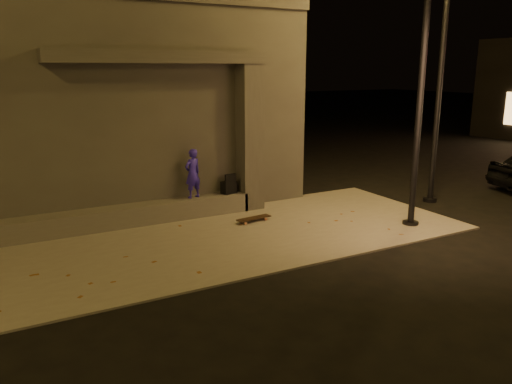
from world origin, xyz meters
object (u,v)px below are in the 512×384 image
skateboard (254,218)px  street_lamp_0 (424,47)px  skateboarder (193,174)px  backpack (229,186)px  column (250,138)px

skateboard → street_lamp_0: 5.30m
skateboarder → skateboard: skateboarder is taller
backpack → skateboard: backpack is taller
skateboard → street_lamp_0: street_lamp_0 is taller
backpack → skateboard: bearing=-97.7°
column → skateboarder: column is taller
column → backpack: size_ratio=7.01×
column → street_lamp_0: 4.53m
column → skateboard: (-0.50, -1.13, -1.72)m
skateboard → street_lamp_0: size_ratio=0.13×
street_lamp_0 → skateboard: bearing=148.6°
column → skateboarder: (-1.55, 0.00, -0.75)m
backpack → street_lamp_0: street_lamp_0 is taller
column → backpack: column is taller
column → street_lamp_0: bearing=-49.3°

